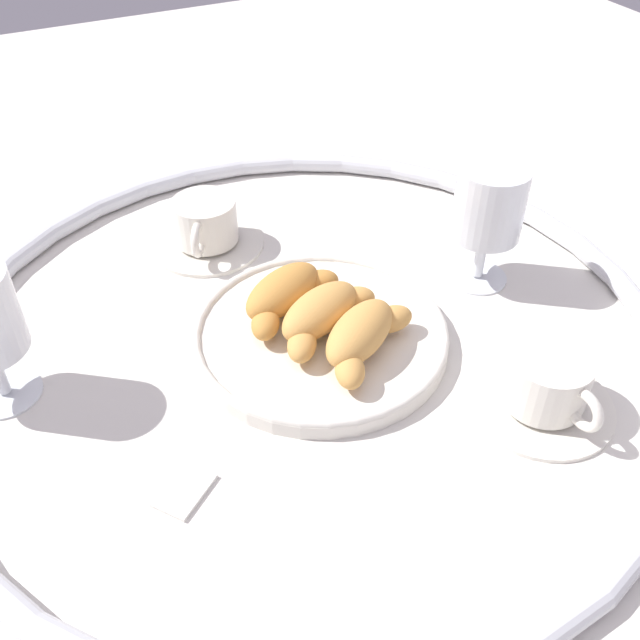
# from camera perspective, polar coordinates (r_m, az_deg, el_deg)

# --- Properties ---
(ground_plane) EXTENTS (2.20, 2.20, 0.00)m
(ground_plane) POSITION_cam_1_polar(r_m,az_deg,el_deg) (0.74, -1.28, -1.62)
(ground_plane) COLOR silver
(table_chrome_rim) EXTENTS (0.74, 0.74, 0.02)m
(table_chrome_rim) POSITION_cam_1_polar(r_m,az_deg,el_deg) (0.73, -1.29, -0.92)
(table_chrome_rim) COLOR silver
(table_chrome_rim) RESTS_ON ground_plane
(pastry_plate) EXTENTS (0.26, 0.26, 0.02)m
(pastry_plate) POSITION_cam_1_polar(r_m,az_deg,el_deg) (0.73, -0.00, -1.14)
(pastry_plate) COLOR silver
(pastry_plate) RESTS_ON ground_plane
(croissant_large) EXTENTS (0.12, 0.10, 0.04)m
(croissant_large) POSITION_cam_1_polar(r_m,az_deg,el_deg) (0.74, -2.79, 2.11)
(croissant_large) COLOR #CC893D
(croissant_large) RESTS_ON pastry_plate
(croissant_small) EXTENTS (0.13, 0.10, 0.04)m
(croissant_small) POSITION_cam_1_polar(r_m,az_deg,el_deg) (0.71, 0.20, 0.49)
(croissant_small) COLOR #D6994C
(croissant_small) RESTS_ON pastry_plate
(croissant_extra) EXTENTS (0.12, 0.11, 0.04)m
(croissant_extra) POSITION_cam_1_polar(r_m,az_deg,el_deg) (0.69, 3.42, -1.22)
(croissant_extra) COLOR #D6994C
(croissant_extra) RESTS_ON pastry_plate
(coffee_cup_near) EXTENTS (0.14, 0.14, 0.06)m
(coffee_cup_near) POSITION_cam_1_polar(r_m,az_deg,el_deg) (0.87, -9.09, 7.31)
(coffee_cup_near) COLOR silver
(coffee_cup_near) RESTS_ON ground_plane
(coffee_cup_far) EXTENTS (0.14, 0.14, 0.06)m
(coffee_cup_far) POSITION_cam_1_polar(r_m,az_deg,el_deg) (0.69, 17.61, -5.12)
(coffee_cup_far) COLOR silver
(coffee_cup_far) RESTS_ON ground_plane
(juice_glass_left) EXTENTS (0.08, 0.08, 0.14)m
(juice_glass_left) POSITION_cam_1_polar(r_m,az_deg,el_deg) (0.79, 13.29, 8.60)
(juice_glass_left) COLOR white
(juice_glass_left) RESTS_ON ground_plane
(sugar_packet) EXTENTS (0.06, 0.06, 0.01)m
(sugar_packet) POSITION_cam_1_polar(r_m,az_deg,el_deg) (0.62, -10.80, -13.10)
(sugar_packet) COLOR white
(sugar_packet) RESTS_ON ground_plane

